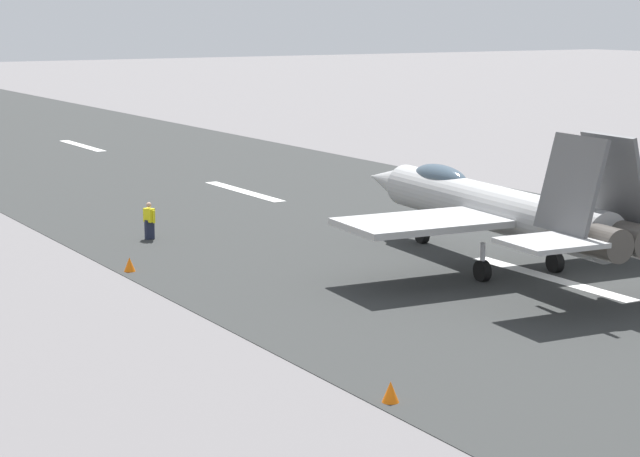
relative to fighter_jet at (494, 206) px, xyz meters
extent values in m
plane|color=#615E5F|center=(-2.71, -0.62, -2.34)|extent=(400.00, 400.00, 0.00)
cube|color=#2D2E2E|center=(-2.71, -0.62, -2.33)|extent=(240.00, 26.00, 0.02)
cube|color=white|center=(-2.48, -0.62, -2.32)|extent=(8.00, 0.70, 0.00)
cube|color=white|center=(21.33, -0.62, -2.32)|extent=(8.00, 0.70, 0.00)
cube|color=white|center=(46.52, -0.62, -2.32)|extent=(8.00, 0.70, 0.00)
cylinder|color=#A4A4A4|center=(0.10, -0.01, -0.08)|extent=(13.10, 2.93, 1.72)
cone|color=#A4A4A4|center=(8.06, -0.76, -0.08)|extent=(3.12, 1.74, 1.46)
ellipsoid|color=#3F5160|center=(3.75, -0.35, 0.57)|extent=(3.69, 1.43, 1.10)
cylinder|color=#47423D|center=(-6.49, 1.17, -0.08)|extent=(2.29, 1.30, 1.10)
cylinder|color=#47423D|center=(-6.59, 0.07, -0.08)|extent=(2.29, 1.30, 1.10)
cube|color=#A4A4A4|center=(-0.55, 3.74, -0.18)|extent=(3.92, 5.93, 0.24)
cube|color=#A4A4A4|center=(-1.25, -3.57, -0.18)|extent=(3.92, 5.93, 0.24)
cube|color=#A4A4A4|center=(-6.31, 3.01, 0.02)|extent=(2.65, 3.01, 0.16)
cube|color=#595A5C|center=(-5.46, 1.42, 1.62)|extent=(2.68, 1.19, 3.14)
cube|color=#595A5C|center=(-5.63, -0.37, 1.62)|extent=(2.68, 1.19, 3.14)
cylinder|color=silver|center=(5.07, -0.48, -1.64)|extent=(0.18, 0.18, 1.40)
cylinder|color=black|center=(5.07, -0.48, -1.96)|extent=(0.78, 0.37, 0.76)
cylinder|color=silver|center=(-1.55, 1.75, -1.64)|extent=(0.18, 0.18, 1.40)
cylinder|color=black|center=(-1.55, 1.75, -1.96)|extent=(0.78, 0.37, 0.76)
cylinder|color=silver|center=(-1.85, -1.43, -1.64)|extent=(0.18, 0.18, 1.40)
cylinder|color=black|center=(-1.85, -1.43, -1.96)|extent=(0.78, 0.37, 0.76)
cube|color=#1E2338|center=(11.73, 8.86, -1.92)|extent=(0.24, 0.36, 0.84)
cube|color=yellow|center=(11.73, 8.86, -1.29)|extent=(0.51, 0.41, 0.57)
sphere|color=tan|center=(11.73, 8.86, -0.85)|extent=(0.22, 0.22, 0.22)
cylinder|color=yellow|center=(12.01, 8.96, -1.32)|extent=(0.10, 0.10, 0.54)
cylinder|color=yellow|center=(11.44, 8.75, -1.32)|extent=(0.10, 0.10, 0.54)
cone|color=orange|center=(-10.41, 11.91, -2.06)|extent=(0.44, 0.44, 0.55)
cone|color=orange|center=(6.41, 11.91, -2.06)|extent=(0.44, 0.44, 0.55)
camera|label=1|loc=(-32.09, 27.15, 7.01)|focal=63.65mm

